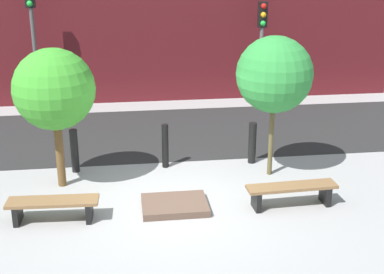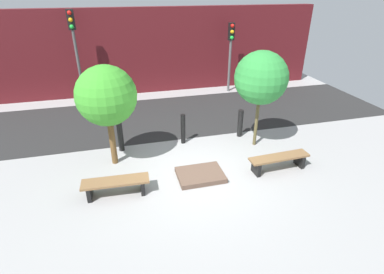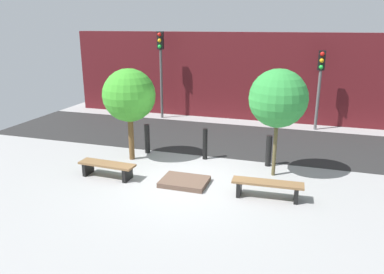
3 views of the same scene
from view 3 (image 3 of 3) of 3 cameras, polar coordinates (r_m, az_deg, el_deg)
name	(u,v)px [view 3 (image 3 of 3)]	position (r m, az deg, el deg)	size (l,w,h in m)	color
ground_plane	(186,182)	(10.53, -0.94, -6.90)	(18.00, 18.00, 0.00)	#959595
road_strip	(222,138)	(14.49, 4.52, -0.20)	(18.00, 4.29, 0.01)	#262626
building_facade	(240,76)	(17.40, 7.29, 9.16)	(16.20, 0.50, 3.90)	#511419
bench_left	(107,167)	(11.03, -12.81, -4.49)	(1.69, 0.53, 0.43)	black
bench_right	(267,186)	(9.68, 11.42, -7.38)	(1.80, 0.48, 0.45)	black
planter_bed	(184,182)	(10.39, -1.16, -6.82)	(1.27, 0.95, 0.14)	brown
tree_behind_left_bench	(129,96)	(11.88, -9.56, 6.24)	(1.66, 1.66, 2.94)	brown
tree_behind_right_bench	(278,99)	(10.61, 13.00, 5.73)	(1.63, 1.63, 3.09)	brown
bollard_far_left	(147,139)	(12.79, -6.84, -0.28)	(0.18, 0.18, 1.00)	black
bollard_left	(205,144)	(12.12, 2.00, -1.06)	(0.15, 0.15, 1.03)	black
bollard_center	(269,151)	(11.78, 11.60, -2.07)	(0.18, 0.18, 0.98)	black
traffic_light_west	(161,60)	(17.29, -4.79, 11.68)	(0.28, 0.27, 3.92)	#4D4D4D
traffic_light_mid_west	(320,75)	(16.07, 18.95, 8.86)	(0.28, 0.27, 3.24)	#595959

